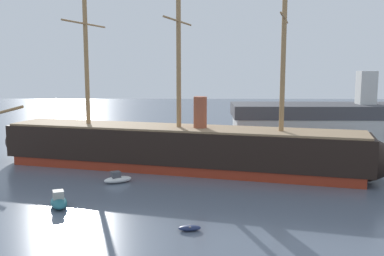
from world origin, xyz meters
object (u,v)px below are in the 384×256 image
motorboat_alongside_bow (118,179)px  dinghy_near_centre (190,228)px  tall_ship (179,147)px  motorboat_distant_centre (214,146)px  dockside_warehouse_right (371,128)px  motorboat_mid_left (59,201)px  motorboat_far_left (69,152)px

motorboat_alongside_bow → dinghy_near_centre: bearing=-59.3°
dinghy_near_centre → tall_ship: bearing=95.0°
motorboat_distant_centre → dinghy_near_centre: bearing=-95.0°
motorboat_distant_centre → dockside_warehouse_right: (30.93, -4.45, 4.41)m
motorboat_mid_left → motorboat_far_left: bearing=104.4°
tall_ship → motorboat_distant_centre: tall_ship is taller
motorboat_alongside_bow → motorboat_distant_centre: (15.21, 27.85, -0.17)m
tall_ship → motorboat_alongside_bow: tall_ship is taller
motorboat_mid_left → motorboat_distant_centre: motorboat_mid_left is taller
motorboat_far_left → dockside_warehouse_right: 59.65m
dinghy_near_centre → dockside_warehouse_right: bearing=50.2°
tall_ship → dinghy_near_centre: bearing=-85.0°
motorboat_alongside_bow → dockside_warehouse_right: 51.91m
tall_ship → dockside_warehouse_right: tall_ship is taller
motorboat_mid_left → motorboat_far_left: (-8.08, 31.50, -0.16)m
dinghy_near_centre → motorboat_distant_centre: 46.70m
tall_ship → motorboat_mid_left: size_ratio=14.09×
dinghy_near_centre → motorboat_far_left: 46.07m
motorboat_distant_centre → dockside_warehouse_right: 31.56m
motorboat_mid_left → motorboat_distant_centre: 43.97m
motorboat_mid_left → dockside_warehouse_right: 61.99m
tall_ship → dockside_warehouse_right: size_ratio=1.20×
dinghy_near_centre → motorboat_far_left: bearing=122.0°
motorboat_far_left → tall_ship: bearing=-28.4°
dockside_warehouse_right → motorboat_far_left: bearing=-177.1°
motorboat_alongside_bow → dockside_warehouse_right: dockside_warehouse_right is taller
motorboat_mid_left → dockside_warehouse_right: bearing=33.9°
motorboat_alongside_bow → dockside_warehouse_right: (46.14, 23.40, 4.24)m
motorboat_mid_left → dockside_warehouse_right: size_ratio=0.09×
dinghy_near_centre → motorboat_mid_left: motorboat_mid_left is taller
motorboat_mid_left → motorboat_distant_centre: (20.41, 38.94, -0.24)m
dinghy_near_centre → dockside_warehouse_right: (35.04, 42.07, 4.58)m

